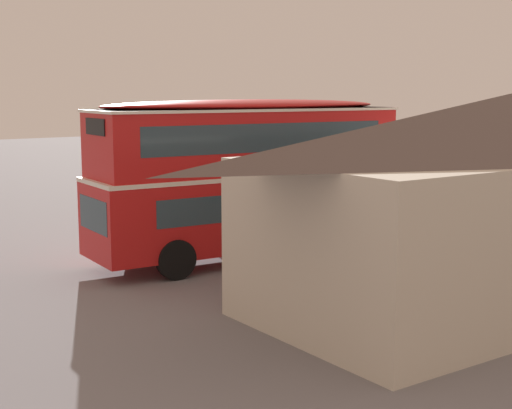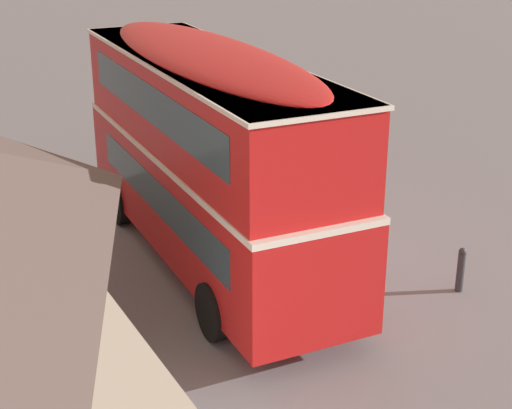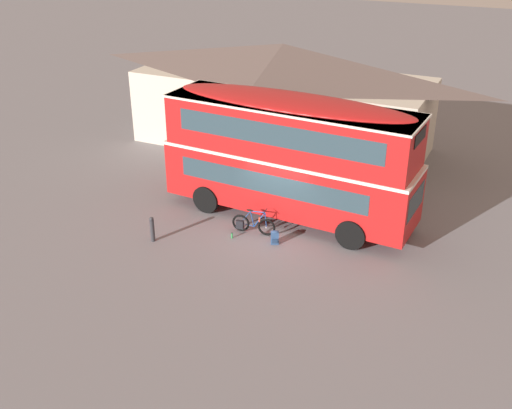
% 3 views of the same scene
% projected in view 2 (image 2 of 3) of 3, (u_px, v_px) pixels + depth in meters
% --- Properties ---
extents(ground_plane, '(120.00, 120.00, 0.00)m').
position_uv_depth(ground_plane, '(260.00, 250.00, 17.98)').
color(ground_plane, slate).
extents(double_decker_bus, '(9.89, 3.30, 4.79)m').
position_uv_depth(double_decker_bus, '(209.00, 148.00, 16.44)').
color(double_decker_bus, black).
rests_on(double_decker_bus, ground).
extents(touring_bicycle, '(1.68, 0.54, 1.00)m').
position_uv_depth(touring_bicycle, '(299.00, 241.00, 17.53)').
color(touring_bicycle, black).
rests_on(touring_bicycle, ground).
extents(backpack_on_ground, '(0.34, 0.32, 0.52)m').
position_uv_depth(backpack_on_ground, '(288.00, 226.00, 18.60)').
color(backpack_on_ground, '#2D4C7A').
rests_on(backpack_on_ground, ground).
extents(water_bottle_green_metal, '(0.07, 0.07, 0.23)m').
position_uv_depth(water_bottle_green_metal, '(335.00, 254.00, 17.51)').
color(water_bottle_green_metal, green).
rests_on(water_bottle_green_metal, ground).
extents(kerb_bollard, '(0.16, 0.16, 0.97)m').
position_uv_depth(kerb_bollard, '(461.00, 269.00, 15.94)').
color(kerb_bollard, '#333338').
rests_on(kerb_bollard, ground).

